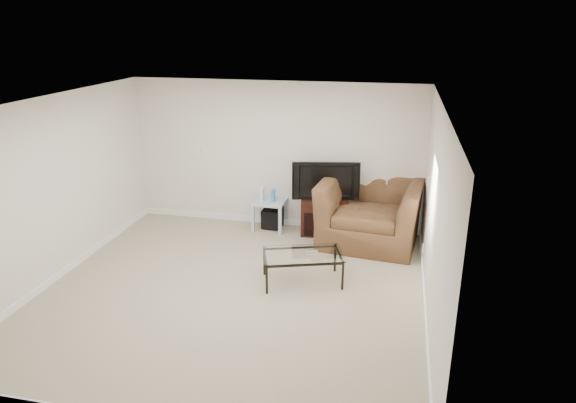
% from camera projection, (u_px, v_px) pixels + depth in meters
% --- Properties ---
extents(floor, '(5.00, 5.00, 0.00)m').
position_uv_depth(floor, '(232.00, 292.00, 6.85)').
color(floor, tan).
rests_on(floor, ground).
extents(ceiling, '(5.00, 5.00, 0.00)m').
position_uv_depth(ceiling, '(225.00, 103.00, 6.01)').
color(ceiling, white).
rests_on(ceiling, ground).
extents(wall_back, '(5.00, 0.02, 2.50)m').
position_uv_depth(wall_back, '(276.00, 155.00, 8.73)').
color(wall_back, silver).
rests_on(wall_back, ground).
extents(wall_left, '(0.02, 5.00, 2.50)m').
position_uv_depth(wall_left, '(53.00, 190.00, 6.93)').
color(wall_left, silver).
rests_on(wall_left, ground).
extents(wall_right, '(0.02, 5.00, 2.50)m').
position_uv_depth(wall_right, '(435.00, 219.00, 5.93)').
color(wall_right, silver).
rests_on(wall_right, ground).
extents(plate_back, '(0.12, 0.02, 0.12)m').
position_uv_depth(plate_back, '(198.00, 151.00, 9.00)').
color(plate_back, white).
rests_on(plate_back, wall_back).
extents(plate_right_switch, '(0.02, 0.09, 0.13)m').
position_uv_depth(plate_right_switch, '(428.00, 179.00, 7.40)').
color(plate_right_switch, white).
rests_on(plate_right_switch, wall_right).
extents(plate_right_outlet, '(0.02, 0.08, 0.12)m').
position_uv_depth(plate_right_outlet, '(423.00, 248.00, 7.44)').
color(plate_right_outlet, white).
rests_on(plate_right_outlet, wall_right).
extents(tv_stand, '(0.82, 0.61, 0.64)m').
position_uv_depth(tv_stand, '(325.00, 215.00, 8.66)').
color(tv_stand, black).
rests_on(tv_stand, floor).
extents(dvd_player, '(0.46, 0.35, 0.06)m').
position_uv_depth(dvd_player, '(325.00, 204.00, 8.55)').
color(dvd_player, black).
rests_on(dvd_player, tv_stand).
extents(television, '(1.04, 0.39, 0.63)m').
position_uv_depth(television, '(326.00, 179.00, 8.42)').
color(television, black).
rests_on(television, tv_stand).
extents(side_table, '(0.55, 0.55, 0.51)m').
position_uv_depth(side_table, '(270.00, 214.00, 8.87)').
color(side_table, silver).
rests_on(side_table, floor).
extents(subwoofer, '(0.33, 0.33, 0.32)m').
position_uv_depth(subwoofer, '(272.00, 218.00, 8.91)').
color(subwoofer, black).
rests_on(subwoofer, floor).
extents(game_console, '(0.06, 0.17, 0.23)m').
position_uv_depth(game_console, '(262.00, 193.00, 8.76)').
color(game_console, white).
rests_on(game_console, side_table).
extents(game_case, '(0.07, 0.15, 0.20)m').
position_uv_depth(game_case, '(273.00, 195.00, 8.72)').
color(game_case, '#337FCC').
rests_on(game_case, side_table).
extents(recliner, '(1.68, 1.19, 1.38)m').
position_uv_depth(recliner, '(370.00, 202.00, 8.17)').
color(recliner, brown).
rests_on(recliner, floor).
extents(coffee_table, '(1.23, 0.93, 0.43)m').
position_uv_depth(coffee_table, '(302.00, 268.00, 7.03)').
color(coffee_table, black).
rests_on(coffee_table, floor).
extents(remote, '(0.17, 0.13, 0.02)m').
position_uv_depth(remote, '(312.00, 252.00, 6.99)').
color(remote, '#B2B2B7').
rests_on(remote, coffee_table).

